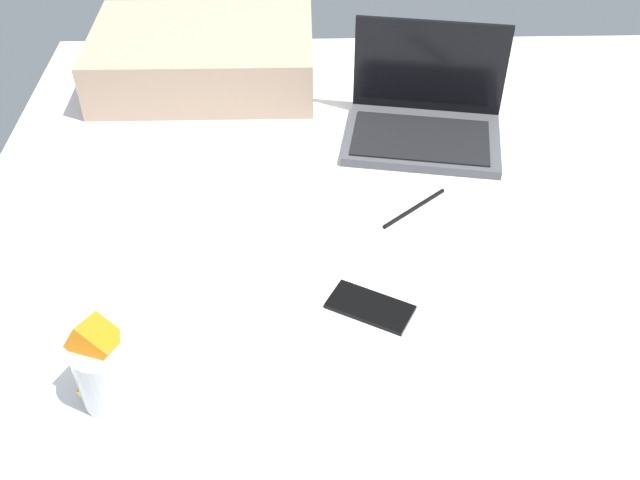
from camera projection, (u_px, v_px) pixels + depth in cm
name	position (u px, v px, depth cm)	size (l,w,h in cm)	color
bed_mattress	(427.00, 234.00, 150.01)	(180.00, 140.00, 18.00)	white
laptop	(425.00, 118.00, 158.27)	(36.43, 28.28, 23.00)	#4C4C51
snack_cup	(105.00, 369.00, 104.78)	(9.74, 9.78, 14.72)	silver
cell_phone	(370.00, 307.00, 121.74)	(6.80, 14.00, 0.80)	black
pillow	(204.00, 57.00, 174.77)	(52.00, 36.00, 13.00)	tan
charger_cable	(414.00, 208.00, 141.47)	(17.00, 0.60, 0.60)	black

